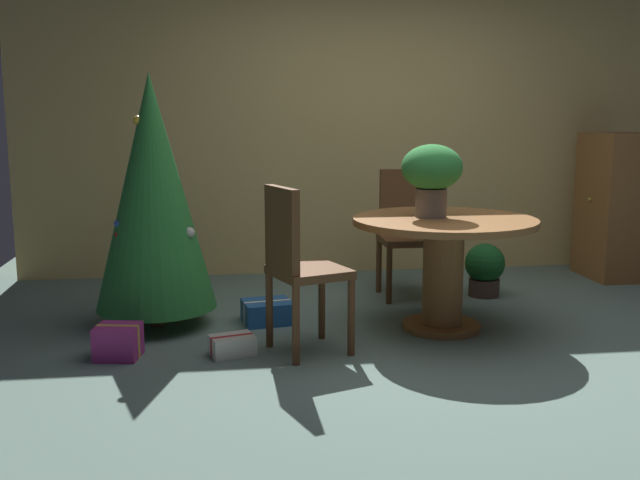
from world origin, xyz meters
TOP-DOWN VIEW (x-y plane):
  - ground_plane at (0.00, 0.00)m, footprint 6.60×6.60m
  - back_wall_panel at (0.00, 2.20)m, footprint 6.00×0.10m
  - round_dining_table at (0.15, 0.31)m, footprint 1.18×1.18m
  - flower_vase at (0.07, 0.36)m, footprint 0.39×0.39m
  - wooden_chair_left at (-0.84, -0.04)m, footprint 0.52×0.53m
  - wooden_chair_far at (0.15, 1.25)m, footprint 0.44×0.40m
  - holiday_tree at (-1.71, 0.64)m, footprint 0.79×0.79m
  - gift_box_blue at (-0.98, 0.62)m, footprint 0.36×0.33m
  - gift_box_cream at (-1.22, -0.03)m, footprint 0.29×0.24m
  - gift_box_purple at (-1.88, 0.00)m, footprint 0.28×0.26m
  - wooden_cabinet at (2.07, 1.63)m, footprint 0.49×0.61m
  - potted_plant at (0.74, 1.12)m, footprint 0.31×0.31m

SIDE VIEW (x-z plane):
  - ground_plane at x=0.00m, z-range 0.00..0.00m
  - gift_box_cream at x=-1.22m, z-range 0.00..0.12m
  - gift_box_blue at x=-0.98m, z-range 0.00..0.15m
  - gift_box_purple at x=-1.88m, z-range 0.00..0.20m
  - potted_plant at x=0.74m, z-range 0.01..0.42m
  - round_dining_table at x=0.15m, z-range 0.15..0.89m
  - wooden_chair_far at x=0.15m, z-range 0.05..1.02m
  - wooden_chair_left at x=-0.84m, z-range 0.06..1.05m
  - wooden_cabinet at x=2.07m, z-range 0.00..1.24m
  - holiday_tree at x=-1.71m, z-range 0.06..1.72m
  - flower_vase at x=0.07m, z-range 0.79..1.26m
  - back_wall_panel at x=0.00m, z-range 0.00..2.60m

